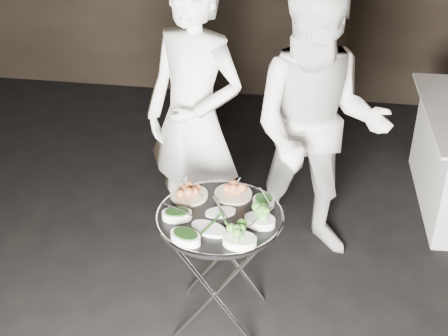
# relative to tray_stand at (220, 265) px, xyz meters

# --- Properties ---
(tray_stand) EXTENTS (0.50, 0.42, 0.73)m
(tray_stand) POSITION_rel_tray_stand_xyz_m (0.00, 0.00, 0.00)
(tray_stand) COLOR silver
(tray_stand) RESTS_ON floor
(serving_tray) EXTENTS (0.68, 0.68, 0.04)m
(serving_tray) POSITION_rel_tray_stand_xyz_m (0.00, 0.00, 0.33)
(serving_tray) COLOR black
(serving_tray) RESTS_ON tray_stand
(potato_plate_a) EXTENTS (0.22, 0.22, 0.08)m
(potato_plate_a) POSITION_rel_tray_stand_xyz_m (-0.19, 0.15, 0.37)
(potato_plate_a) COLOR beige
(potato_plate_a) RESTS_ON serving_tray
(potato_plate_b) EXTENTS (0.21, 0.21, 0.08)m
(potato_plate_b) POSITION_rel_tray_stand_xyz_m (0.04, 0.20, 0.37)
(potato_plate_b) COLOR beige
(potato_plate_b) RESTS_ON serving_tray
(greens_bowl) EXTENTS (0.12, 0.12, 0.07)m
(greens_bowl) POSITION_rel_tray_stand_xyz_m (0.22, 0.13, 0.37)
(greens_bowl) COLOR white
(greens_bowl) RESTS_ON serving_tray
(asparagus_plate_a) EXTENTS (0.19, 0.15, 0.03)m
(asparagus_plate_a) POSITION_rel_tray_stand_xyz_m (0.00, 0.02, 0.35)
(asparagus_plate_a) COLOR white
(asparagus_plate_a) RESTS_ON serving_tray
(asparagus_plate_b) EXTENTS (0.22, 0.17, 0.04)m
(asparagus_plate_b) POSITION_rel_tray_stand_xyz_m (-0.03, -0.14, 0.35)
(asparagus_plate_b) COLOR white
(asparagus_plate_b) RESTS_ON serving_tray
(spinach_bowl_a) EXTENTS (0.17, 0.13, 0.06)m
(spinach_bowl_a) POSITION_rel_tray_stand_xyz_m (-0.22, -0.06, 0.37)
(spinach_bowl_a) COLOR white
(spinach_bowl_a) RESTS_ON serving_tray
(spinach_bowl_b) EXTENTS (0.19, 0.16, 0.07)m
(spinach_bowl_b) POSITION_rel_tray_stand_xyz_m (-0.13, -0.24, 0.37)
(spinach_bowl_b) COLOR white
(spinach_bowl_b) RESTS_ON serving_tray
(broccoli_bowl_a) EXTENTS (0.18, 0.15, 0.07)m
(broccoli_bowl_a) POSITION_rel_tray_stand_xyz_m (0.22, -0.04, 0.37)
(broccoli_bowl_a) COLOR white
(broccoli_bowl_a) RESTS_ON serving_tray
(broccoli_bowl_b) EXTENTS (0.18, 0.13, 0.07)m
(broccoli_bowl_b) POSITION_rel_tray_stand_xyz_m (0.14, -0.23, 0.37)
(broccoli_bowl_b) COLOR white
(broccoli_bowl_b) RESTS_ON serving_tray
(serving_utensils) EXTENTS (0.59, 0.45, 0.01)m
(serving_utensils) POSITION_rel_tray_stand_xyz_m (0.02, 0.07, 0.39)
(serving_utensils) COLOR silver
(serving_utensils) RESTS_ON serving_tray
(waiter_left) EXTENTS (0.78, 0.65, 1.83)m
(waiter_left) POSITION_rel_tray_stand_xyz_m (-0.28, 0.75, 0.51)
(waiter_left) COLOR white
(waiter_left) RESTS_ON floor
(waiter_right) EXTENTS (0.88, 0.69, 1.81)m
(waiter_right) POSITION_rel_tray_stand_xyz_m (0.48, 0.77, 0.49)
(waiter_right) COLOR white
(waiter_right) RESTS_ON floor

